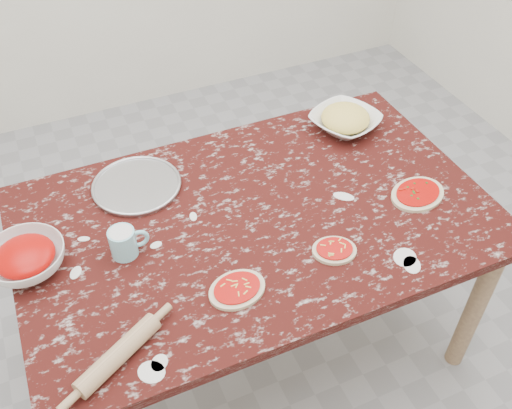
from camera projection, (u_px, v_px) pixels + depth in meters
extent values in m
plane|color=gray|center=(256.00, 339.00, 2.45)|extent=(4.00, 4.00, 0.00)
cube|color=black|center=(256.00, 219.00, 1.95)|extent=(1.60, 1.00, 0.04)
cube|color=tan|center=(256.00, 231.00, 1.99)|extent=(1.50, 0.90, 0.08)
cylinder|color=tan|center=(475.00, 307.00, 2.14)|extent=(0.07, 0.07, 0.71)
cylinder|color=tan|center=(50.00, 269.00, 2.28)|extent=(0.07, 0.07, 0.71)
cylinder|color=tan|center=(359.00, 175.00, 2.70)|extent=(0.07, 0.07, 0.71)
cylinder|color=#B2B2B7|center=(137.00, 186.00, 2.04)|extent=(0.39, 0.39, 0.01)
imported|color=white|center=(26.00, 259.00, 1.74)|extent=(0.31, 0.31, 0.08)
imported|color=white|center=(345.00, 122.00, 2.28)|extent=(0.34, 0.34, 0.06)
cylinder|color=#8CD6E5|center=(123.00, 243.00, 1.78)|extent=(0.08, 0.08, 0.10)
torus|color=#8CD6E5|center=(139.00, 239.00, 1.79)|extent=(0.07, 0.02, 0.07)
cylinder|color=silver|center=(121.00, 235.00, 1.75)|extent=(0.07, 0.07, 0.01)
ellipsoid|color=beige|center=(237.00, 290.00, 1.70)|extent=(0.20, 0.16, 0.01)
ellipsoid|color=red|center=(237.00, 288.00, 1.69)|extent=(0.16, 0.13, 0.00)
ellipsoid|color=beige|center=(334.00, 251.00, 1.81)|extent=(0.17, 0.16, 0.01)
ellipsoid|color=red|center=(334.00, 249.00, 1.81)|extent=(0.14, 0.13, 0.00)
ellipsoid|color=beige|center=(417.00, 194.00, 2.01)|extent=(0.24, 0.20, 0.01)
ellipsoid|color=red|center=(418.00, 192.00, 2.00)|extent=(0.20, 0.17, 0.00)
cylinder|color=tan|center=(118.00, 354.00, 1.52)|extent=(0.26, 0.18, 0.05)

